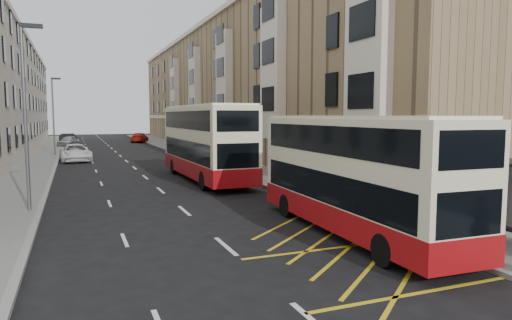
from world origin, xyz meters
name	(u,v)px	position (x,y,z in m)	size (l,w,h in m)	color
ground	(276,289)	(0.00, 0.00, 0.00)	(200.00, 200.00, 0.00)	black
pavement_right	(221,161)	(8.00, 30.00, 0.07)	(4.00, 120.00, 0.15)	slate
pavement_left	(34,168)	(-7.50, 30.00, 0.07)	(3.00, 120.00, 0.15)	slate
kerb_right	(200,162)	(6.00, 30.00, 0.07)	(0.25, 120.00, 0.15)	gray
kerb_left	(55,168)	(-6.00, 30.00, 0.07)	(0.25, 120.00, 0.15)	gray
road_markings	(116,152)	(0.00, 45.00, 0.01)	(10.00, 110.00, 0.01)	silver
terrace_right	(236,90)	(14.88, 45.38, 7.52)	(10.75, 79.00, 15.25)	#977A58
guard_railing	(357,199)	(6.25, 5.75, 0.86)	(0.06, 6.56, 1.01)	red
street_lamp_near	(26,107)	(-6.35, 12.00, 4.64)	(0.93, 0.18, 8.00)	slate
street_lamp_far	(54,112)	(-6.35, 42.00, 4.64)	(0.93, 0.18, 8.00)	slate
double_decker_front	(354,175)	(4.72, 3.76, 2.17)	(2.80, 10.74, 4.26)	#FAF1C0
double_decker_rear	(206,142)	(3.51, 19.02, 2.51)	(3.00, 12.38, 4.92)	#FAF1C0
pedestrian_far	(379,202)	(6.35, 4.44, 0.95)	(0.93, 0.39, 1.59)	black
white_van	(75,153)	(-4.41, 35.65, 0.79)	(2.61, 5.67, 1.58)	white
car_silver	(68,141)	(-5.20, 56.81, 0.75)	(1.78, 4.43, 1.51)	#A5A7AC
car_dark	(69,138)	(-5.20, 66.03, 0.74)	(1.56, 4.48, 1.48)	black
car_red	(140,138)	(5.20, 64.18, 0.76)	(2.12, 5.22, 1.52)	#AA1B0F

